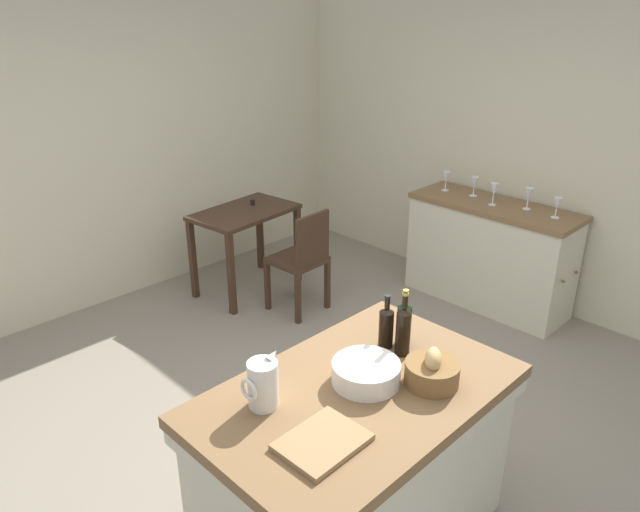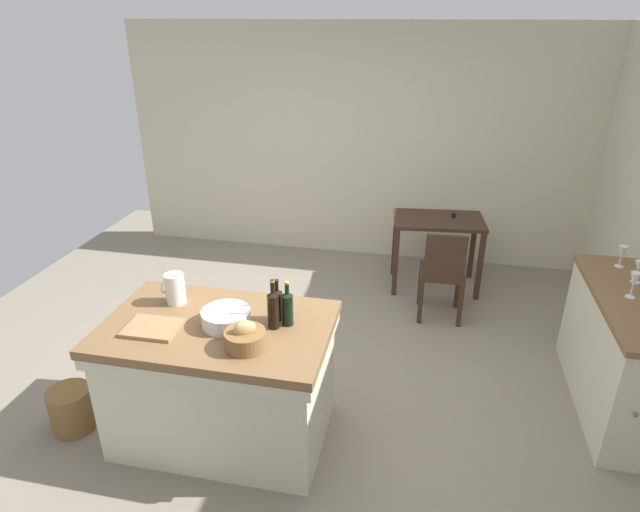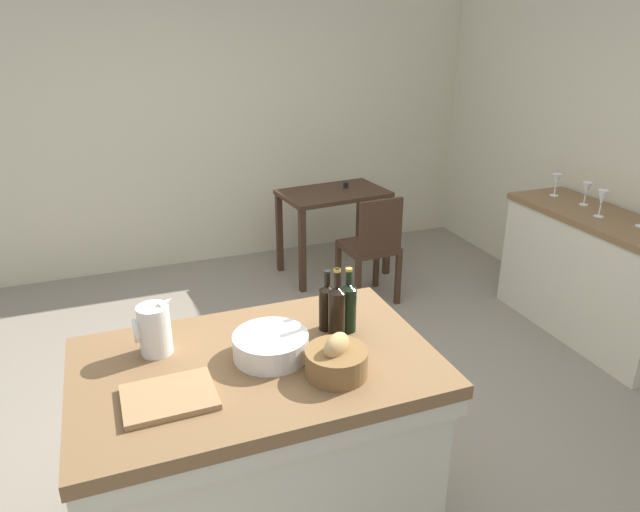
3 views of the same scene
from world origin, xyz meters
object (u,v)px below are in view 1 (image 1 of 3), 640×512
at_px(wine_glass_right, 474,183).
at_px(wine_glass_far_right, 446,178).
at_px(wine_glass_middle, 494,190).
at_px(cutting_board, 322,442).
at_px(wine_bottle_dark, 404,322).
at_px(wine_glass_far_left, 557,204).
at_px(pitcher, 263,384).
at_px(wine_bottle_green, 403,330).
at_px(island_table, 355,461).
at_px(wash_bowl, 366,373).
at_px(writing_desk, 245,224).
at_px(wine_glass_left, 529,195).
at_px(side_cabinet, 489,254).
at_px(bread_basket, 432,371).
at_px(wine_bottle_amber, 386,326).
at_px(wooden_chair, 302,258).

bearing_deg(wine_glass_right, wine_glass_far_right, 98.19).
height_order(wine_glass_middle, wine_glass_right, wine_glass_middle).
height_order(cutting_board, wine_bottle_dark, wine_bottle_dark).
height_order(wine_glass_far_left, wine_glass_middle, wine_glass_middle).
distance_m(pitcher, wine_bottle_green, 0.75).
relative_size(island_table, wash_bowl, 4.68).
bearing_deg(pitcher, writing_desk, 53.44).
relative_size(island_table, wine_glass_middle, 7.79).
bearing_deg(wine_glass_left, island_table, -167.18).
relative_size(side_cabinet, wine_bottle_green, 4.30).
height_order(side_cabinet, wine_glass_middle, wine_glass_middle).
bearing_deg(bread_basket, wine_glass_far_left, 13.23).
relative_size(bread_basket, cutting_board, 0.74).
bearing_deg(bread_basket, wash_bowl, 133.11).
bearing_deg(pitcher, island_table, -29.18).
distance_m(wine_bottle_dark, wine_glass_far_right, 2.60).
height_order(side_cabinet, wine_glass_far_right, wine_glass_far_right).
xyz_separation_m(wine_bottle_green, wine_glass_far_right, (2.34, 1.34, 0.00)).
distance_m(side_cabinet, writing_desk, 2.13).
xyz_separation_m(writing_desk, wine_bottle_green, (-1.00, -2.50, 0.38)).
relative_size(wash_bowl, wine_bottle_amber, 1.10).
distance_m(wine_glass_left, wine_glass_far_right, 0.76).
relative_size(cutting_board, wine_glass_right, 1.98).
relative_size(wine_bottle_amber, wine_bottle_green, 0.85).
height_order(side_cabinet, wash_bowl, wash_bowl).
bearing_deg(wine_glass_middle, wine_glass_far_left, -82.33).
bearing_deg(wine_glass_right, wine_bottle_green, -155.57).
xyz_separation_m(island_table, writing_desk, (1.36, 2.53, 0.16)).
distance_m(island_table, wine_bottle_amber, 0.65).
bearing_deg(writing_desk, bread_basket, -111.83).
bearing_deg(wine_glass_middle, pitcher, -167.44).
bearing_deg(wash_bowl, wine_bottle_green, 5.61).
xyz_separation_m(island_table, wine_glass_far_left, (2.70, 0.37, 0.54)).
xyz_separation_m(wooden_chair, pitcher, (-1.79, -1.67, 0.50)).
relative_size(island_table, wine_bottle_dark, 4.83).
bearing_deg(wine_glass_far_left, wine_glass_left, 82.56).
xyz_separation_m(side_cabinet, wine_glass_middle, (-0.04, 0.00, 0.58)).
relative_size(wine_glass_far_left, wine_glass_middle, 0.88).
bearing_deg(wine_bottle_amber, wine_bottle_dark, -30.20).
distance_m(wine_bottle_green, wine_glass_middle, 2.42).
distance_m(bread_basket, wine_glass_middle, 2.61).
height_order(wine_bottle_amber, wine_glass_left, wine_bottle_amber).
distance_m(pitcher, cutting_board, 0.36).
xyz_separation_m(side_cabinet, wine_glass_far_right, (0.02, 0.51, 0.56)).
distance_m(wooden_chair, wash_bowl, 2.35).
height_order(island_table, wine_glass_far_left, wine_glass_far_left).
bearing_deg(wine_bottle_dark, bread_basket, -120.69).
xyz_separation_m(wine_bottle_green, wine_glass_far_left, (2.34, 0.33, -0.00)).
bearing_deg(wine_bottle_amber, wooden_chair, 58.44).
height_order(wooden_chair, bread_basket, bread_basket).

